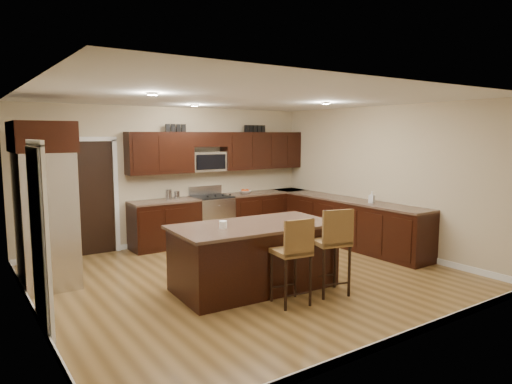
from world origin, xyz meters
TOP-DOWN VIEW (x-y plane):
  - floor at (0.00, 0.00)m, footprint 6.00×6.00m
  - ceiling at (0.00, 0.00)m, footprint 6.00×6.00m
  - wall_back at (0.00, 2.75)m, footprint 6.00×0.00m
  - wall_left at (-3.00, 0.00)m, footprint 0.00×5.50m
  - wall_right at (3.00, 0.00)m, footprint 0.00×5.50m
  - base_cabinets at (1.90, 1.45)m, footprint 4.02×3.96m
  - upper_cabinets at (1.04, 2.58)m, footprint 4.00×0.33m
  - range at (0.68, 2.45)m, footprint 0.76×0.64m
  - microwave at (0.68, 2.60)m, footprint 0.76×0.31m
  - doorway at (-1.65, 2.73)m, footprint 0.85×0.03m
  - pantry_door at (-2.98, -0.30)m, footprint 0.03×0.80m
  - letter_decor at (0.90, 2.58)m, footprint 2.20×0.03m
  - island at (-0.23, -0.44)m, footprint 2.35×1.32m
  - stool_mid at (-0.20, -1.29)m, footprint 0.47×0.47m
  - stool_right at (0.47, -1.29)m, footprint 0.55×0.55m
  - refrigerator at (-2.62, 1.33)m, footprint 0.79×1.02m
  - floor_mat at (0.73, 1.23)m, footprint 1.01×0.80m
  - fruit_bowl at (1.50, 2.45)m, footprint 0.31×0.31m
  - soap_bottle at (2.70, 0.01)m, footprint 0.12×0.12m
  - canister_tall at (-0.25, 2.45)m, footprint 0.12×0.12m
  - canister_short at (-0.09, 2.45)m, footprint 0.11×0.11m
  - island_jar at (-0.73, -0.44)m, footprint 0.10×0.10m

SIDE VIEW (x-z plane):
  - floor at x=0.00m, z-range 0.00..0.00m
  - floor_mat at x=0.73m, z-range 0.00..0.01m
  - island at x=-0.23m, z-range -0.03..0.89m
  - base_cabinets at x=1.90m, z-range 0.00..0.92m
  - range at x=0.68m, z-range -0.08..1.03m
  - stool_mid at x=-0.20m, z-range 0.14..1.27m
  - stool_right at x=0.47m, z-range 0.15..1.34m
  - fruit_bowl at x=1.50m, z-range 0.92..0.98m
  - island_jar at x=-0.73m, z-range 0.92..1.02m
  - canister_short at x=-0.09m, z-range 0.92..1.08m
  - pantry_door at x=-2.98m, z-range 0.00..2.04m
  - canister_tall at x=-0.25m, z-range 0.92..1.12m
  - soap_bottle at x=2.70m, z-range 0.92..1.13m
  - doorway at x=-1.65m, z-range 0.00..2.06m
  - refrigerator at x=-2.62m, z-range 0.03..2.38m
  - wall_back at x=0.00m, z-range -1.65..4.35m
  - wall_left at x=-3.00m, z-range -1.40..4.10m
  - wall_right at x=3.00m, z-range -1.40..4.10m
  - microwave at x=0.68m, z-range 1.42..1.82m
  - upper_cabinets at x=1.04m, z-range 1.44..2.24m
  - letter_decor at x=0.90m, z-range 2.22..2.37m
  - ceiling at x=0.00m, z-range 2.70..2.70m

